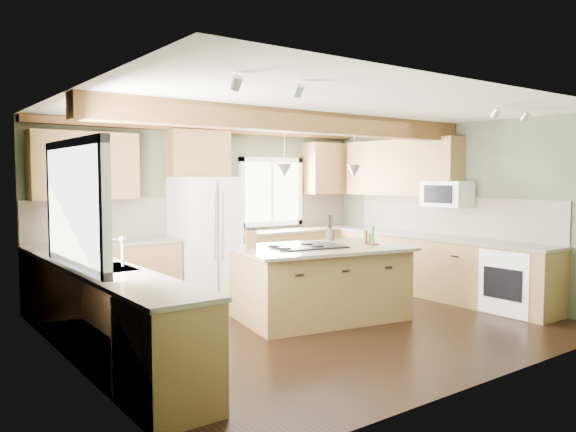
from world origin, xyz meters
TOP-DOWN VIEW (x-y plane):
  - floor at (0.00, 0.00)m, footprint 5.60×5.60m
  - ceiling at (0.00, 0.00)m, footprint 5.60×5.60m
  - wall_back at (0.00, 2.50)m, footprint 5.60×0.00m
  - wall_left at (-2.80, 0.00)m, footprint 0.00×5.00m
  - wall_right at (2.80, 0.00)m, footprint 0.00×5.00m
  - ceiling_beam at (0.00, 0.10)m, footprint 5.55×0.26m
  - soffit_trim at (0.00, 2.40)m, footprint 5.55×0.20m
  - backsplash_back at (0.00, 2.48)m, footprint 5.58×0.03m
  - backsplash_right at (2.78, 0.05)m, footprint 0.03×3.70m
  - base_cab_back_left at (-1.79, 2.20)m, footprint 2.02×0.60m
  - counter_back_left at (-1.79, 2.20)m, footprint 2.06×0.64m
  - base_cab_back_right at (1.49, 2.20)m, footprint 2.62×0.60m
  - counter_back_right at (1.49, 2.20)m, footprint 2.66×0.64m
  - base_cab_left at (-2.50, 0.05)m, footprint 0.60×3.70m
  - counter_left at (-2.50, 0.05)m, footprint 0.64×3.74m
  - base_cab_right at (2.50, 0.05)m, footprint 0.60×3.70m
  - counter_right at (2.50, 0.05)m, footprint 0.64×3.74m
  - upper_cab_back_left at (-1.99, 2.33)m, footprint 1.40×0.35m
  - upper_cab_over_fridge at (-0.30, 2.33)m, footprint 0.96×0.35m
  - upper_cab_right at (2.62, 0.90)m, footprint 0.35×2.20m
  - upper_cab_back_corner at (2.30, 2.33)m, footprint 0.90×0.35m
  - window_left at (-2.78, 0.05)m, footprint 0.04×1.60m
  - window_back at (1.15, 2.48)m, footprint 1.10×0.04m
  - sink at (-2.50, 0.05)m, footprint 0.50×0.65m
  - faucet at (-2.32, 0.05)m, footprint 0.02×0.02m
  - dishwasher at (-2.49, -1.25)m, footprint 0.60×0.60m
  - oven at (2.49, -1.25)m, footprint 0.60×0.72m
  - microwave at (2.58, -0.05)m, footprint 0.40×0.70m
  - pendant_left at (-0.23, 0.19)m, footprint 0.18×0.18m
  - pendant_right at (0.75, 0.01)m, footprint 0.18×0.18m
  - refrigerator at (-0.30, 2.12)m, footprint 0.90×0.74m
  - island at (0.26, 0.10)m, footprint 2.19×1.57m
  - island_top at (0.26, 0.10)m, footprint 2.34×1.72m
  - cooktop at (0.09, 0.13)m, footprint 0.96×0.73m
  - knife_block at (-0.50, 0.54)m, footprint 0.15×0.13m
  - utensil_crock at (0.83, 0.56)m, footprint 0.12×0.12m
  - bottle_tray at (0.93, -0.10)m, footprint 0.33×0.33m

SIDE VIEW (x-z plane):
  - floor at x=0.00m, z-range 0.00..0.00m
  - dishwasher at x=-2.49m, z-range 0.01..0.85m
  - oven at x=2.49m, z-range 0.01..0.85m
  - base_cab_back_left at x=-1.79m, z-range 0.00..0.88m
  - base_cab_back_right at x=1.49m, z-range 0.00..0.88m
  - base_cab_left at x=-2.50m, z-range 0.00..0.88m
  - base_cab_right at x=2.50m, z-range 0.00..0.88m
  - island at x=0.26m, z-range 0.00..0.88m
  - counter_back_left at x=-1.79m, z-range 0.88..0.92m
  - counter_back_right at x=1.49m, z-range 0.88..0.92m
  - counter_left at x=-2.50m, z-range 0.88..0.92m
  - counter_right at x=2.50m, z-range 0.88..0.92m
  - refrigerator at x=-0.30m, z-range 0.00..1.80m
  - island_top at x=0.26m, z-range 0.88..0.92m
  - sink at x=-2.50m, z-range 0.89..0.92m
  - cooktop at x=0.09m, z-range 0.92..0.94m
  - utensil_crock at x=0.83m, z-range 0.92..1.08m
  - knife_block at x=-0.50m, z-range 0.92..1.13m
  - bottle_tray at x=0.93m, z-range 0.92..1.15m
  - faucet at x=-2.32m, z-range 0.91..1.19m
  - backsplash_back at x=0.00m, z-range 0.92..1.50m
  - backsplash_right at x=2.78m, z-range 0.92..1.50m
  - wall_back at x=0.00m, z-range -1.50..4.10m
  - wall_left at x=-2.80m, z-range -1.20..3.80m
  - wall_right at x=2.80m, z-range -1.20..3.80m
  - window_back at x=1.15m, z-range 1.05..2.05m
  - window_left at x=-2.78m, z-range 1.02..2.08m
  - microwave at x=2.58m, z-range 1.36..1.74m
  - pendant_left at x=-0.23m, z-range 1.80..1.96m
  - pendant_right at x=0.75m, z-range 1.80..1.96m
  - upper_cab_back_left at x=-1.99m, z-range 1.50..2.40m
  - upper_cab_right at x=2.62m, z-range 1.50..2.40m
  - upper_cab_back_corner at x=2.30m, z-range 1.50..2.40m
  - upper_cab_over_fridge at x=-0.30m, z-range 1.80..2.50m
  - ceiling_beam at x=0.00m, z-range 2.34..2.60m
  - soffit_trim at x=0.00m, z-range 2.49..2.59m
  - ceiling at x=0.00m, z-range 2.60..2.60m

